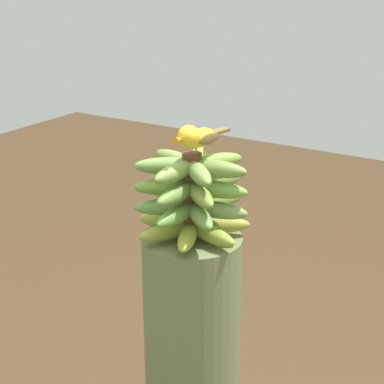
{
  "coord_description": "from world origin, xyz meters",
  "views": [
    {
      "loc": [
        0.78,
        -1.25,
        1.63
      ],
      "look_at": [
        0.0,
        0.0,
        1.08
      ],
      "focal_mm": 59.51,
      "sensor_mm": 36.0,
      "label": 1
    }
  ],
  "objects": [
    {
      "name": "banana_bunch",
      "position": [
        -0.0,
        -0.0,
        1.07
      ],
      "size": [
        0.3,
        0.29,
        0.22
      ],
      "color": "brown",
      "rests_on": "banana_tree"
    },
    {
      "name": "perched_bird",
      "position": [
        0.02,
        -0.02,
        1.23
      ],
      "size": [
        0.07,
        0.19,
        0.08
      ],
      "color": "#C68933",
      "rests_on": "banana_bunch"
    }
  ]
}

